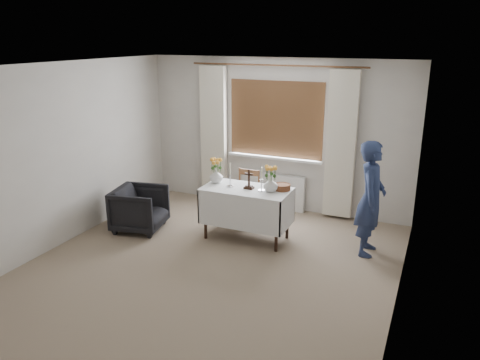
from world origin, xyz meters
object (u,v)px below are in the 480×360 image
at_px(flower_vase_left, 216,176).
at_px(wooden_cross, 249,179).
at_px(altar_table, 246,214).
at_px(armchair, 140,209).
at_px(person, 371,198).
at_px(wooden_chair, 245,197).
at_px(flower_vase_right, 271,184).

bearing_deg(flower_vase_left, wooden_cross, -7.04).
distance_m(altar_table, armchair, 1.64).
bearing_deg(person, armchair, 98.09).
bearing_deg(altar_table, wooden_cross, 12.59).
distance_m(altar_table, flower_vase_left, 0.71).
bearing_deg(wooden_cross, armchair, -165.08).
distance_m(person, flower_vase_left, 2.20).
height_order(wooden_chair, flower_vase_right, flower_vase_right).
bearing_deg(altar_table, flower_vase_left, 171.74).
xyz_separation_m(person, flower_vase_left, (-2.19, -0.16, 0.09)).
relative_size(armchair, wooden_cross, 2.58).
bearing_deg(flower_vase_right, wooden_cross, -179.99).
relative_size(wooden_chair, flower_vase_right, 4.05).
bearing_deg(flower_vase_right, armchair, -169.95).
distance_m(altar_table, flower_vase_right, 0.60).
height_order(wooden_chair, wooden_cross, wooden_cross).
bearing_deg(wooden_cross, wooden_chair, 121.41).
relative_size(altar_table, flower_vase_left, 6.12).
height_order(armchair, wooden_cross, wooden_cross).
bearing_deg(flower_vase_left, person, 4.14).
bearing_deg(armchair, person, -91.06).
bearing_deg(person, flower_vase_right, 97.89).
bearing_deg(wooden_cross, person, 10.76).
height_order(armchair, flower_vase_left, flower_vase_left).
bearing_deg(flower_vase_right, person, 9.70).
relative_size(wooden_chair, person, 0.54).
height_order(wooden_chair, armchair, wooden_chair).
distance_m(wooden_chair, flower_vase_left, 0.70).
bearing_deg(wooden_chair, wooden_cross, -60.35).
bearing_deg(wooden_cross, flower_vase_right, 2.95).
xyz_separation_m(altar_table, flower_vase_left, (-0.51, 0.07, 0.48)).
distance_m(armchair, flower_vase_right, 2.06).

